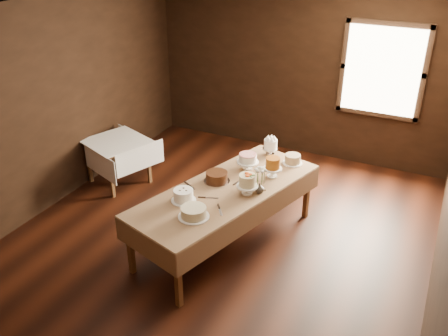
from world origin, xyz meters
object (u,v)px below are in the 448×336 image
display_table (226,193)px  cake_flowers (247,185)px  flower_vase (259,188)px  cake_cream (194,213)px  cake_meringue (270,147)px  cake_caramel (273,168)px  cake_lattice (248,162)px  cake_server_a (212,198)px  cake_server_d (260,190)px  cake_speckled (293,159)px  side_table (117,146)px  cake_swirl (183,196)px  cake_server_c (242,180)px  cake_chocolate (217,177)px  cake_server_b (220,212)px  cake_server_e (191,187)px

display_table → cake_flowers: cake_flowers is taller
flower_vase → cake_cream: bearing=-119.0°
cake_meringue → cake_caramel: cake_caramel is taller
cake_lattice → cake_flowers: (0.24, -0.58, 0.02)m
display_table → cake_server_a: 0.28m
cake_caramel → cake_flowers: (-0.11, -0.52, -0.00)m
cake_flowers → cake_server_d: bearing=54.1°
cake_flowers → cake_speckled: bearing=77.2°
side_table → cake_swirl: (1.83, -1.15, 0.23)m
cake_lattice → cake_server_a: size_ratio=1.17×
cake_flowers → cake_swirl: (-0.59, -0.46, -0.04)m
side_table → flower_vase: flower_vase is taller
cake_lattice → cake_speckled: bearing=40.5°
cake_cream → cake_server_c: 0.99m
cake_chocolate → cake_server_a: (0.13, -0.38, -0.06)m
flower_vase → cake_flowers: bearing=-143.0°
cake_speckled → cake_server_c: bearing=-120.4°
cake_server_b → display_table: bearing=162.1°
cake_server_b → cake_server_e: size_ratio=1.00×
display_table → cake_chocolate: bearing=149.1°
cake_meringue → cake_lattice: bearing=-101.7°
cake_speckled → cake_server_d: 0.85m
side_table → cake_server_a: cake_server_a is taller
cake_meringue → cake_cream: size_ratio=0.68×
display_table → cake_server_c: cake_server_c is taller
cake_meringue → cake_chocolate: bearing=-107.6°
cake_lattice → cake_chocolate: size_ratio=0.76×
side_table → cake_speckled: size_ratio=3.72×
cake_caramel → cake_server_c: bearing=-141.0°
cake_swirl → cake_meringue: bearing=74.0°
cake_swirl → cake_cream: bearing=-42.1°
cake_swirl → cake_server_a: bearing=36.2°
side_table → cake_server_d: bearing=-12.3°
flower_vase → cake_server_e: bearing=-162.8°
cake_meringue → cake_swirl: cake_meringue is taller
display_table → side_table: 2.26m
cake_chocolate → cake_server_d: (0.55, 0.03, -0.06)m
cake_flowers → cake_cream: bearing=-114.5°
cake_lattice → cake_server_a: (-0.08, -0.85, -0.09)m
cake_cream → cake_server_c: cake_cream is taller
cake_speckled → side_table: bearing=-173.8°
side_table → cake_lattice: 2.19m
cake_speckled → cake_lattice: cake_lattice is taller
display_table → cake_meringue: size_ratio=11.08×
cake_swirl → cake_server_c: bearing=61.8°
cake_flowers → cake_caramel: bearing=77.6°
side_table → cake_swirl: size_ratio=3.39×
cake_server_e → cake_swirl: bearing=-46.9°
cake_speckled → cake_lattice: (-0.47, -0.40, 0.04)m
cake_chocolate → cake_server_e: (-0.21, -0.26, -0.06)m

